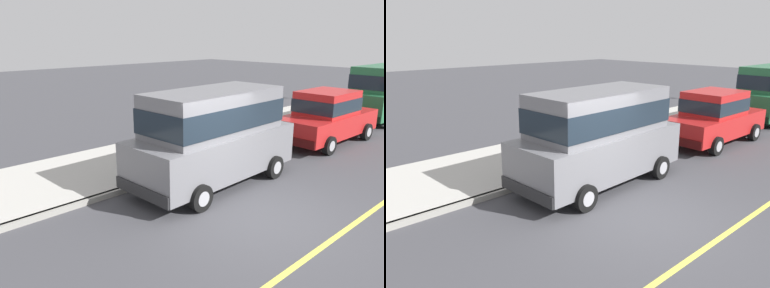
{
  "view_description": "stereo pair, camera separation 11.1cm",
  "coord_description": "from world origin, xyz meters",
  "views": [
    {
      "loc": [
        4.63,
        -6.39,
        3.87
      ],
      "look_at": [
        -3.11,
        0.91,
        0.85
      ],
      "focal_mm": 36.19,
      "sensor_mm": 36.0,
      "label": 1
    },
    {
      "loc": [
        4.71,
        -6.31,
        3.87
      ],
      "look_at": [
        -3.11,
        0.91,
        0.85
      ],
      "focal_mm": 36.19,
      "sensor_mm": 36.0,
      "label": 2
    }
  ],
  "objects": [
    {
      "name": "ground_plane",
      "position": [
        0.0,
        0.0,
        0.0
      ],
      "size": [
        80.0,
        80.0,
        0.0
      ],
      "primitive_type": "plane",
      "color": "#424247"
    },
    {
      "name": "curb",
      "position": [
        -3.2,
        0.0,
        0.07
      ],
      "size": [
        0.16,
        64.0,
        0.14
      ],
      "primitive_type": "cube",
      "color": "gray",
      "rests_on": "ground"
    },
    {
      "name": "sidewalk",
      "position": [
        -5.0,
        0.0,
        0.07
      ],
      "size": [
        3.6,
        64.0,
        0.14
      ],
      "primitive_type": "cube",
      "color": "#B7B5AD",
      "rests_on": "ground"
    },
    {
      "name": "lane_centre_line",
      "position": [
        1.6,
        0.0,
        0.0
      ],
      "size": [
        0.12,
        57.6,
        0.01
      ],
      "primitive_type": "cube",
      "color": "#E0D64C",
      "rests_on": "ground"
    },
    {
      "name": "car_grey_van",
      "position": [
        -2.1,
        0.73,
        1.39
      ],
      "size": [
        2.25,
        4.96,
        2.52
      ],
      "color": "slate",
      "rests_on": "ground"
    },
    {
      "name": "car_red_sedan",
      "position": [
        -2.09,
        6.74,
        0.98
      ],
      "size": [
        2.08,
        4.62,
        1.92
      ],
      "color": "red",
      "rests_on": "ground"
    },
    {
      "name": "dog_black",
      "position": [
        -4.61,
        1.11,
        0.43
      ],
      "size": [
        0.24,
        0.76,
        0.49
      ],
      "color": "black",
      "rests_on": "sidewalk"
    }
  ]
}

